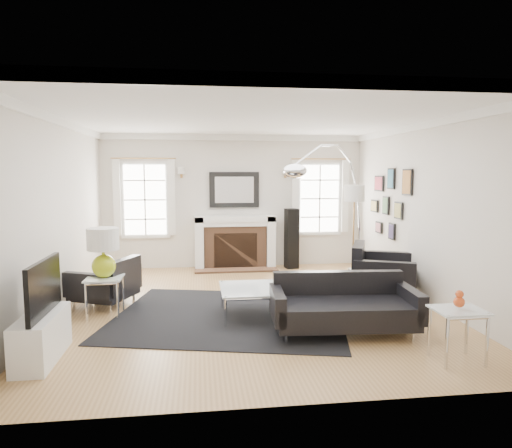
{
  "coord_description": "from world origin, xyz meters",
  "views": [
    {
      "loc": [
        -0.76,
        -6.67,
        2.01
      ],
      "look_at": [
        0.13,
        0.3,
        1.22
      ],
      "focal_mm": 32.0,
      "sensor_mm": 36.0,
      "label": 1
    }
  ],
  "objects": [
    {
      "name": "floor",
      "position": [
        0.0,
        0.0,
        0.0
      ],
      "size": [
        6.0,
        6.0,
        0.0
      ],
      "primitive_type": "plane",
      "color": "#9F7342",
      "rests_on": "ground"
    },
    {
      "name": "back_wall",
      "position": [
        0.0,
        3.0,
        1.4
      ],
      "size": [
        5.5,
        0.04,
        2.8
      ],
      "primitive_type": "cube",
      "color": "beige",
      "rests_on": "floor"
    },
    {
      "name": "front_wall",
      "position": [
        0.0,
        -3.0,
        1.4
      ],
      "size": [
        5.5,
        0.04,
        2.8
      ],
      "primitive_type": "cube",
      "color": "beige",
      "rests_on": "floor"
    },
    {
      "name": "left_wall",
      "position": [
        -2.75,
        0.0,
        1.4
      ],
      "size": [
        0.04,
        6.0,
        2.8
      ],
      "primitive_type": "cube",
      "color": "beige",
      "rests_on": "floor"
    },
    {
      "name": "right_wall",
      "position": [
        2.75,
        0.0,
        1.4
      ],
      "size": [
        0.04,
        6.0,
        2.8
      ],
      "primitive_type": "cube",
      "color": "beige",
      "rests_on": "floor"
    },
    {
      "name": "ceiling",
      "position": [
        0.0,
        0.0,
        2.8
      ],
      "size": [
        5.5,
        6.0,
        0.02
      ],
      "primitive_type": "cube",
      "color": "white",
      "rests_on": "back_wall"
    },
    {
      "name": "crown_molding",
      "position": [
        0.0,
        0.0,
        2.74
      ],
      "size": [
        5.5,
        6.0,
        0.12
      ],
      "primitive_type": "cube",
      "color": "white",
      "rests_on": "back_wall"
    },
    {
      "name": "fireplace",
      "position": [
        0.0,
        2.79,
        0.54
      ],
      "size": [
        1.7,
        0.69,
        1.11
      ],
      "color": "white",
      "rests_on": "floor"
    },
    {
      "name": "mantel_mirror",
      "position": [
        0.0,
        2.95,
        1.65
      ],
      "size": [
        1.05,
        0.07,
        0.75
      ],
      "color": "black",
      "rests_on": "back_wall"
    },
    {
      "name": "window_left",
      "position": [
        -1.85,
        2.95,
        1.46
      ],
      "size": [
        1.24,
        0.15,
        1.62
      ],
      "color": "white",
      "rests_on": "back_wall"
    },
    {
      "name": "window_right",
      "position": [
        1.85,
        2.95,
        1.46
      ],
      "size": [
        1.24,
        0.15,
        1.62
      ],
      "color": "white",
      "rests_on": "back_wall"
    },
    {
      "name": "gallery_wall",
      "position": [
        2.72,
        1.3,
        1.53
      ],
      "size": [
        0.04,
        1.73,
        1.29
      ],
      "color": "black",
      "rests_on": "right_wall"
    },
    {
      "name": "tv_unit",
      "position": [
        -2.44,
        -1.7,
        0.33
      ],
      "size": [
        0.35,
        1.0,
        1.09
      ],
      "color": "white",
      "rests_on": "floor"
    },
    {
      "name": "area_rug",
      "position": [
        -0.35,
        -0.44,
        0.01
      ],
      "size": [
        3.64,
        3.25,
        0.01
      ],
      "primitive_type": "cube",
      "rotation": [
        0.0,
        0.0,
        -0.23
      ],
      "color": "black",
      "rests_on": "floor"
    },
    {
      "name": "sofa",
      "position": [
        1.04,
        -1.25,
        0.32
      ],
      "size": [
        1.86,
        0.96,
        0.59
      ],
      "color": "black",
      "rests_on": "floor"
    },
    {
      "name": "armchair_left",
      "position": [
        -2.14,
        0.32,
        0.34
      ],
      "size": [
        1.07,
        1.13,
        0.6
      ],
      "color": "black",
      "rests_on": "floor"
    },
    {
      "name": "armchair_right",
      "position": [
        2.13,
        0.25,
        0.4
      ],
      "size": [
        1.26,
        1.33,
        0.71
      ],
      "color": "black",
      "rests_on": "floor"
    },
    {
      "name": "coffee_table",
      "position": [
        -0.01,
        -0.5,
        0.38
      ],
      "size": [
        0.93,
        0.93,
        0.41
      ],
      "color": "silver",
      "rests_on": "floor"
    },
    {
      "name": "side_table_left",
      "position": [
        -2.08,
        -0.19,
        0.44
      ],
      "size": [
        0.5,
        0.5,
        0.55
      ],
      "color": "silver",
      "rests_on": "floor"
    },
    {
      "name": "nesting_table",
      "position": [
        1.96,
        -2.3,
        0.45
      ],
      "size": [
        0.52,
        0.44,
        0.57
      ],
      "color": "silver",
      "rests_on": "floor"
    },
    {
      "name": "gourd_lamp",
      "position": [
        -2.08,
        -0.19,
        0.95
      ],
      "size": [
        0.44,
        0.44,
        0.7
      ],
      "color": "#AABD17",
      "rests_on": "side_table_left"
    },
    {
      "name": "orange_vase",
      "position": [
        1.96,
        -2.3,
        0.67
      ],
      "size": [
        0.12,
        0.12,
        0.18
      ],
      "color": "#D0481A",
      "rests_on": "nesting_table"
    },
    {
      "name": "arc_floor_lamp",
      "position": [
        1.42,
        0.67,
        1.39
      ],
      "size": [
        1.81,
        1.68,
        2.57
      ],
      "color": "white",
      "rests_on": "floor"
    },
    {
      "name": "stick_floor_lamp",
      "position": [
        2.03,
        1.23,
        1.55
      ],
      "size": [
        0.36,
        0.36,
        1.79
      ],
      "color": "#A37238",
      "rests_on": "floor"
    },
    {
      "name": "speaker_tower",
      "position": [
        1.18,
        2.65,
        0.63
      ],
      "size": [
        0.29,
        0.29,
        1.26
      ],
      "primitive_type": "cube",
      "rotation": [
        0.0,
        0.0,
        0.15
      ],
      "color": "black",
      "rests_on": "floor"
    }
  ]
}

